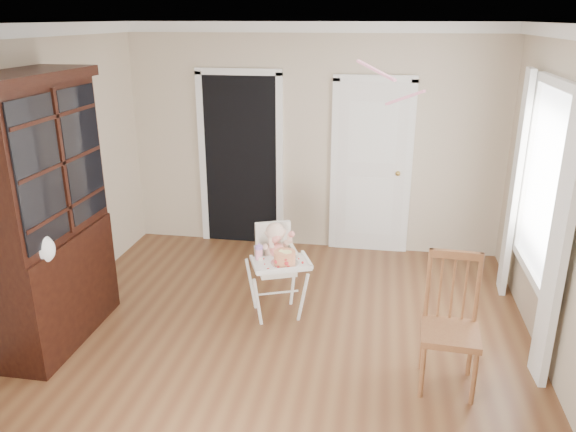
% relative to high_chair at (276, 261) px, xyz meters
% --- Properties ---
extents(floor, '(5.00, 5.00, 0.00)m').
position_rel_high_chair_xyz_m(floor, '(0.11, -0.67, -0.57)').
color(floor, brown).
rests_on(floor, ground).
extents(ceiling, '(5.00, 5.00, 0.00)m').
position_rel_high_chair_xyz_m(ceiling, '(0.11, -0.67, 2.13)').
color(ceiling, white).
rests_on(ceiling, wall_back).
extents(wall_back, '(4.50, 0.00, 4.50)m').
position_rel_high_chair_xyz_m(wall_back, '(0.11, 1.83, 0.78)').
color(wall_back, '#C3B098').
rests_on(wall_back, floor).
extents(wall_left, '(0.00, 5.00, 5.00)m').
position_rel_high_chair_xyz_m(wall_left, '(-2.14, -0.67, 0.78)').
color(wall_left, '#C3B098').
rests_on(wall_left, floor).
extents(crown_molding, '(4.50, 5.00, 0.12)m').
position_rel_high_chair_xyz_m(crown_molding, '(0.11, -0.67, 2.07)').
color(crown_molding, white).
rests_on(crown_molding, ceiling).
extents(doorway, '(1.06, 0.05, 2.22)m').
position_rel_high_chair_xyz_m(doorway, '(-0.79, 1.81, 0.54)').
color(doorway, black).
rests_on(doorway, wall_back).
extents(closet_door, '(0.96, 0.09, 2.13)m').
position_rel_high_chair_xyz_m(closet_door, '(0.81, 1.80, 0.45)').
color(closet_door, white).
rests_on(closet_door, wall_back).
extents(window_right, '(0.13, 1.84, 2.30)m').
position_rel_high_chair_xyz_m(window_right, '(2.29, 0.13, 0.72)').
color(window_right, white).
rests_on(window_right, wall_right).
extents(high_chair, '(0.73, 0.80, 0.93)m').
position_rel_high_chair_xyz_m(high_chair, '(0.00, 0.00, 0.00)').
color(high_chair, white).
rests_on(high_chair, floor).
extents(baby, '(0.32, 0.24, 0.44)m').
position_rel_high_chair_xyz_m(baby, '(-0.01, 0.02, 0.15)').
color(baby, beige).
rests_on(baby, high_chair).
extents(cake, '(0.26, 0.26, 0.12)m').
position_rel_high_chair_xyz_m(cake, '(0.12, -0.20, 0.13)').
color(cake, silver).
rests_on(cake, high_chair).
extents(sippy_cup, '(0.07, 0.07, 0.17)m').
position_rel_high_chair_xyz_m(sippy_cup, '(-0.13, -0.16, 0.14)').
color(sippy_cup, pink).
rests_on(sippy_cup, high_chair).
extents(china_cabinet, '(0.62, 1.39, 2.35)m').
position_rel_high_chair_xyz_m(china_cabinet, '(-1.87, -0.72, 0.60)').
color(china_cabinet, black).
rests_on(china_cabinet, floor).
extents(dining_chair, '(0.46, 0.46, 1.07)m').
position_rel_high_chair_xyz_m(dining_chair, '(1.52, -0.85, -0.07)').
color(dining_chair, brown).
rests_on(dining_chair, floor).
extents(streamer, '(0.36, 0.38, 0.15)m').
position_rel_high_chair_xyz_m(streamer, '(0.84, 0.21, 1.75)').
color(streamer, pink).
rests_on(streamer, ceiling).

